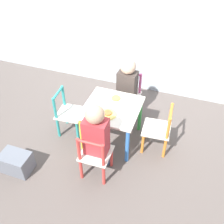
# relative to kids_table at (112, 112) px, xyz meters

# --- Properties ---
(ground_plane) EXTENTS (6.00, 6.00, 0.00)m
(ground_plane) POSITION_rel_kids_table_xyz_m (0.00, 0.00, -0.36)
(ground_plane) COLOR #5B514C
(kids_table) EXTENTS (0.52, 0.52, 0.43)m
(kids_table) POSITION_rel_kids_table_xyz_m (0.00, 0.00, 0.00)
(kids_table) COLOR silver
(kids_table) RESTS_ON ground_plane
(chair_pink) EXTENTS (0.27, 0.27, 0.50)m
(chair_pink) POSITION_rel_kids_table_xyz_m (0.03, 0.47, -0.12)
(chair_pink) COLOR silver
(chair_pink) RESTS_ON ground_plane
(chair_red) EXTENTS (0.27, 0.27, 0.50)m
(chair_red) POSITION_rel_kids_table_xyz_m (0.01, -0.47, -0.12)
(chair_red) COLOR silver
(chair_red) RESTS_ON ground_plane
(chair_orange) EXTENTS (0.28, 0.28, 0.50)m
(chair_orange) POSITION_rel_kids_table_xyz_m (0.47, 0.03, -0.12)
(chair_orange) COLOR silver
(chair_orange) RESTS_ON ground_plane
(chair_teal) EXTENTS (0.28, 0.28, 0.50)m
(chair_teal) POSITION_rel_kids_table_xyz_m (-0.47, -0.04, -0.12)
(chair_teal) COLOR silver
(chair_teal) RESTS_ON ground_plane
(child_back) EXTENTS (0.21, 0.22, 0.72)m
(child_back) POSITION_rel_kids_table_xyz_m (0.02, 0.41, 0.07)
(child_back) COLOR #38383D
(child_back) RESTS_ON ground_plane
(child_front) EXTENTS (0.20, 0.21, 0.76)m
(child_front) POSITION_rel_kids_table_xyz_m (0.01, -0.41, 0.09)
(child_front) COLOR #4C608E
(child_front) RESTS_ON ground_plane
(plate_back) EXTENTS (0.19, 0.19, 0.03)m
(plate_back) POSITION_rel_kids_table_xyz_m (0.00, 0.12, 0.08)
(plate_back) COLOR white
(plate_back) RESTS_ON kids_table
(plate_front) EXTENTS (0.16, 0.16, 0.03)m
(plate_front) POSITION_rel_kids_table_xyz_m (-0.00, -0.12, 0.08)
(plate_front) COLOR #EADB66
(plate_front) RESTS_ON kids_table
(storage_bin) EXTENTS (0.27, 0.19, 0.19)m
(storage_bin) POSITION_rel_kids_table_xyz_m (-0.69, -0.66, -0.26)
(storage_bin) COLOR slate
(storage_bin) RESTS_ON ground_plane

